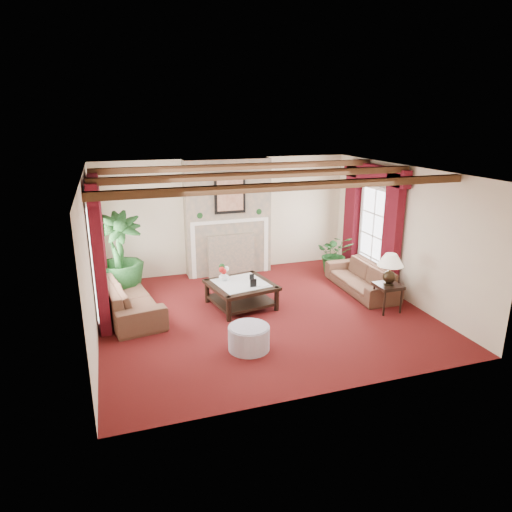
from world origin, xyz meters
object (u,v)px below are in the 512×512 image
object	(u,v)px
sofa_right	(362,273)
side_table	(387,298)
sofa_left	(128,291)
coffee_table	(241,295)
potted_palm	(120,273)
ottoman	(249,338)

from	to	relation	value
sofa_right	side_table	distance (m)	1.11
sofa_left	coffee_table	bearing A→B (deg)	-108.79
side_table	coffee_table	bearing A→B (deg)	157.35
sofa_left	potted_palm	size ratio (longest dim) A/B	1.31
sofa_right	coffee_table	distance (m)	2.71
sofa_left	ottoman	world-z (taller)	sofa_left
coffee_table	side_table	size ratio (longest dim) A/B	2.15
ottoman	coffee_table	bearing A→B (deg)	77.78
coffee_table	side_table	xyz separation A→B (m)	(2.62, -1.09, 0.03)
coffee_table	ottoman	world-z (taller)	coffee_table
coffee_table	sofa_right	bearing A→B (deg)	-10.36
coffee_table	ottoman	bearing A→B (deg)	-112.76
coffee_table	potted_palm	bearing A→B (deg)	138.43
sofa_left	coffee_table	world-z (taller)	sofa_left
potted_palm	ottoman	bearing A→B (deg)	-58.74
sofa_right	side_table	bearing A→B (deg)	-3.50
potted_palm	ottoman	size ratio (longest dim) A/B	2.65
side_table	ottoman	size ratio (longest dim) A/B	0.81
sofa_right	side_table	world-z (taller)	sofa_right
potted_palm	side_table	distance (m)	5.42
sofa_left	sofa_right	bearing A→B (deg)	-103.51
sofa_left	side_table	bearing A→B (deg)	-116.37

